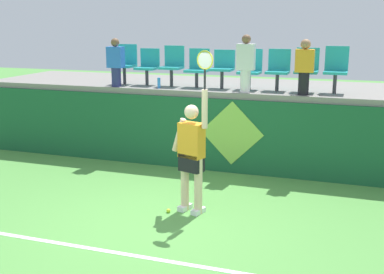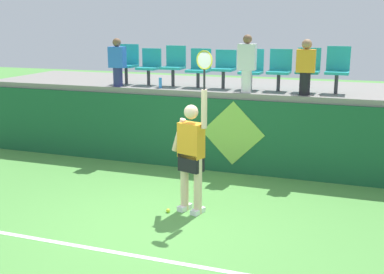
% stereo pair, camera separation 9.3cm
% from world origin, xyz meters
% --- Properties ---
extents(ground_plane, '(40.00, 40.00, 0.00)m').
position_xyz_m(ground_plane, '(0.00, 0.00, 0.00)').
color(ground_plane, '#519342').
extents(court_back_wall, '(11.08, 0.20, 1.47)m').
position_xyz_m(court_back_wall, '(0.00, 2.81, 0.74)').
color(court_back_wall, '#195633').
rests_on(court_back_wall, ground_plane).
extents(spectator_platform, '(11.08, 2.62, 0.12)m').
position_xyz_m(spectator_platform, '(0.00, 4.07, 1.53)').
color(spectator_platform, gray).
rests_on(spectator_platform, court_back_wall).
extents(court_baseline_stripe, '(9.97, 0.08, 0.01)m').
position_xyz_m(court_baseline_stripe, '(0.00, -1.13, 0.00)').
color(court_baseline_stripe, white).
rests_on(court_baseline_stripe, ground_plane).
extents(tennis_player, '(0.73, 0.36, 2.54)m').
position_xyz_m(tennis_player, '(0.30, 0.53, 0.97)').
color(tennis_player, white).
rests_on(tennis_player, ground_plane).
extents(tennis_ball, '(0.07, 0.07, 0.07)m').
position_xyz_m(tennis_ball, '(-0.04, 0.37, 0.03)').
color(tennis_ball, '#D1E533').
rests_on(tennis_ball, ground_plane).
extents(water_bottle, '(0.06, 0.06, 0.22)m').
position_xyz_m(water_bottle, '(-1.25, 2.96, 1.70)').
color(water_bottle, '#338CE5').
rests_on(water_bottle, spectator_platform).
extents(stadium_chair_0, '(0.44, 0.42, 0.86)m').
position_xyz_m(stadium_chair_0, '(-2.22, 3.40, 2.07)').
color(stadium_chair_0, '#38383D').
rests_on(stadium_chair_0, spectator_platform).
extents(stadium_chair_1, '(0.44, 0.42, 0.78)m').
position_xyz_m(stadium_chair_1, '(-1.68, 3.40, 2.03)').
color(stadium_chair_1, '#38383D').
rests_on(stadium_chair_1, spectator_platform).
extents(stadium_chair_2, '(0.44, 0.42, 0.85)m').
position_xyz_m(stadium_chair_2, '(-1.11, 3.40, 2.06)').
color(stadium_chair_2, '#38383D').
rests_on(stadium_chair_2, spectator_platform).
extents(stadium_chair_3, '(0.44, 0.42, 0.80)m').
position_xyz_m(stadium_chair_3, '(-0.55, 3.40, 2.02)').
color(stadium_chair_3, '#38383D').
rests_on(stadium_chair_3, spectator_platform).
extents(stadium_chair_4, '(0.44, 0.42, 0.78)m').
position_xyz_m(stadium_chair_4, '(0.00, 3.39, 2.04)').
color(stadium_chair_4, '#38383D').
rests_on(stadium_chair_4, spectator_platform).
extents(stadium_chair_5, '(0.44, 0.42, 0.81)m').
position_xyz_m(stadium_chair_5, '(0.57, 3.40, 2.03)').
color(stadium_chair_5, '#38383D').
rests_on(stadium_chair_5, spectator_platform).
extents(stadium_chair_6, '(0.44, 0.42, 0.82)m').
position_xyz_m(stadium_chair_6, '(1.13, 3.40, 2.04)').
color(stadium_chair_6, '#38383D').
rests_on(stadium_chair_6, spectator_platform).
extents(stadium_chair_7, '(0.44, 0.42, 0.85)m').
position_xyz_m(stadium_chair_7, '(1.69, 3.40, 2.07)').
color(stadium_chair_7, '#38383D').
rests_on(stadium_chair_7, spectator_platform).
extents(stadium_chair_8, '(0.44, 0.42, 0.89)m').
position_xyz_m(stadium_chair_8, '(2.23, 3.40, 2.08)').
color(stadium_chair_8, '#38383D').
rests_on(stadium_chair_8, spectator_platform).
extents(spectator_0, '(0.34, 0.20, 1.04)m').
position_xyz_m(spectator_0, '(1.69, 2.97, 2.13)').
color(spectator_0, black).
rests_on(spectator_0, spectator_platform).
extents(spectator_1, '(0.34, 0.20, 1.01)m').
position_xyz_m(spectator_1, '(-2.22, 2.93, 2.11)').
color(spectator_1, navy).
rests_on(spectator_1, spectator_platform).
extents(spectator_2, '(0.34, 0.20, 1.11)m').
position_xyz_m(spectator_2, '(0.57, 2.97, 2.17)').
color(spectator_2, white).
rests_on(spectator_2, spectator_platform).
extents(wall_signage_mount, '(1.27, 0.01, 1.45)m').
position_xyz_m(wall_signage_mount, '(0.39, 2.70, 0.00)').
color(wall_signage_mount, '#195633').
rests_on(wall_signage_mount, ground_plane).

